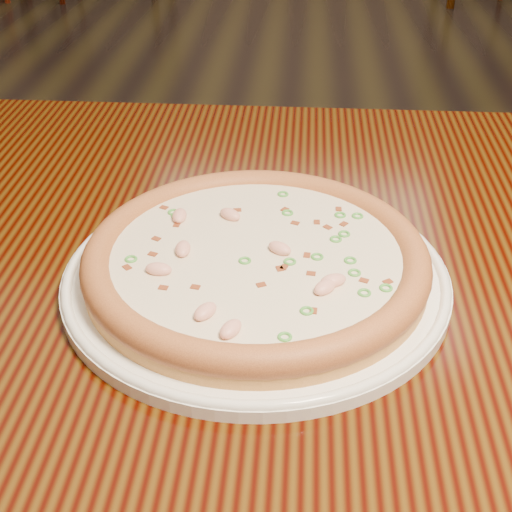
{
  "coord_description": "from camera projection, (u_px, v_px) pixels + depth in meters",
  "views": [
    {
      "loc": [
        0.06,
        -1.41,
        1.14
      ],
      "look_at": [
        0.02,
        -0.86,
        0.78
      ],
      "focal_mm": 50.0,
      "sensor_mm": 36.0,
      "label": 1
    }
  ],
  "objects": [
    {
      "name": "plate",
      "position": [
        256.0,
        275.0,
        0.67
      ],
      "size": [
        0.36,
        0.36,
        0.02
      ],
      "color": "white",
      "rests_on": "hero_table"
    },
    {
      "name": "pizza",
      "position": [
        256.0,
        259.0,
        0.66
      ],
      "size": [
        0.32,
        0.32,
        0.03
      ],
      "color": "tan",
      "rests_on": "plate"
    },
    {
      "name": "hero_table",
      "position": [
        371.0,
        335.0,
        0.76
      ],
      "size": [
        1.2,
        0.8,
        0.75
      ],
      "color": "black",
      "rests_on": "ground"
    },
    {
      "name": "ground",
      "position": [
        271.0,
        328.0,
        1.8
      ],
      "size": [
        9.0,
        9.0,
        0.0
      ],
      "primitive_type": "plane",
      "color": "black"
    }
  ]
}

